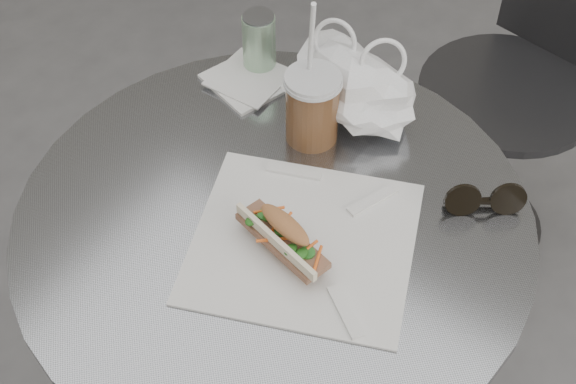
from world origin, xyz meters
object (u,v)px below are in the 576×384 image
Objects in this scene: iced_coffee at (312,106)px; drink_can at (259,42)px; cafe_table at (276,318)px; banh_mi at (283,237)px; chair_far at (506,126)px; sunglasses at (485,201)px.

iced_coffee is 0.19m from drink_can.
cafe_table is 3.84× the size of banh_mi.
iced_coffee reaches higher than chair_far.
iced_coffee reaches higher than sunglasses.
banh_mi is 0.40m from drink_can.
sunglasses is 0.47m from drink_can.
drink_can is at bearing 145.15° from banh_mi.
banh_mi reaches higher than chair_far.
chair_far is 6.92× the size of drink_can.
cafe_table is at bearing -179.58° from sunglasses.
sunglasses is (0.25, 0.18, 0.29)m from cafe_table.
chair_far is (0.09, 0.81, -0.13)m from cafe_table.
chair_far is 0.78m from drink_can.
drink_can is (-0.31, -0.55, 0.46)m from chair_far.
chair_far is at bearing 67.72° from sunglasses.
drink_can reaches higher than cafe_table.
cafe_table is 7.01× the size of sunglasses.
iced_coffee is at bearing -28.82° from drink_can.
banh_mi is at bearing -66.29° from iced_coffee.
banh_mi is 0.24m from iced_coffee.
drink_can reaches higher than sunglasses.
drink_can is (-0.26, 0.31, 0.02)m from banh_mi.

